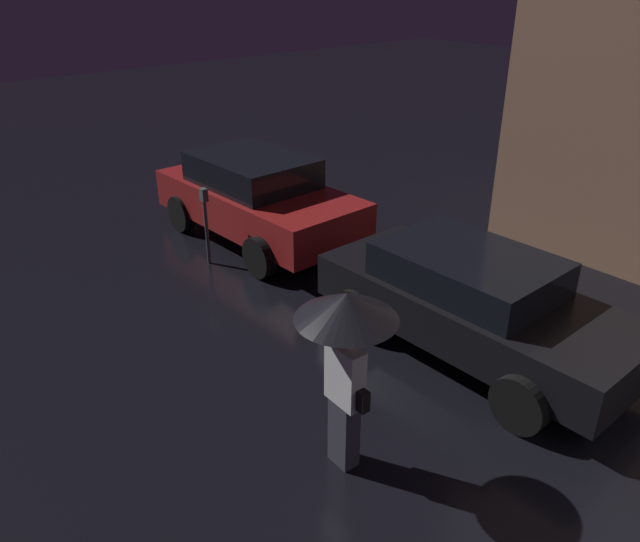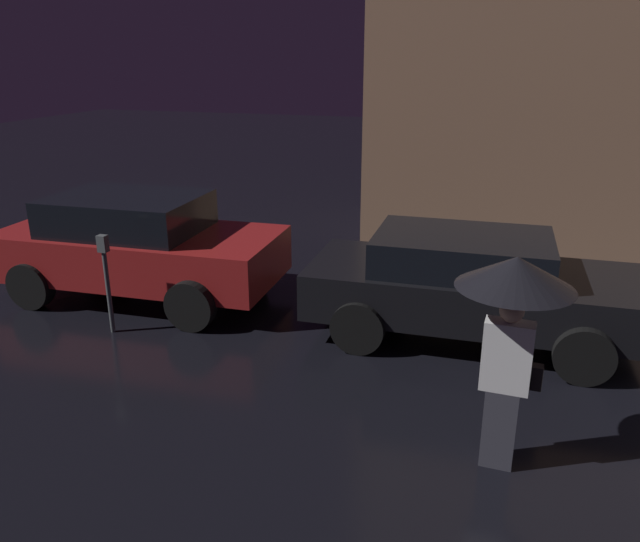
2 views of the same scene
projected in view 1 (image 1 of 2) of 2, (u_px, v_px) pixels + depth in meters
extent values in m
cube|color=maroon|center=(259.00, 204.00, 11.41)|extent=(4.23, 1.97, 0.68)
cube|color=black|center=(252.00, 170.00, 11.26)|extent=(2.22, 1.68, 0.53)
cylinder|color=black|center=(343.00, 229.00, 11.21)|extent=(0.69, 0.22, 0.69)
cylinder|color=black|center=(260.00, 257.00, 10.15)|extent=(0.69, 0.22, 0.69)
cylinder|color=black|center=(260.00, 193.00, 12.98)|extent=(0.69, 0.22, 0.69)
cylinder|color=black|center=(181.00, 213.00, 11.92)|extent=(0.69, 0.22, 0.69)
cube|color=black|center=(474.00, 309.00, 8.05)|extent=(4.24, 1.80, 0.60)
cube|color=black|center=(468.00, 268.00, 7.93)|extent=(2.22, 1.55, 0.45)
cylinder|color=black|center=(599.00, 348.00, 7.79)|extent=(0.68, 0.22, 0.68)
cylinder|color=black|center=(520.00, 404.00, 6.80)|extent=(0.68, 0.22, 0.68)
cylinder|color=black|center=(438.00, 276.00, 9.57)|extent=(0.68, 0.22, 0.68)
cylinder|color=black|center=(357.00, 312.00, 8.58)|extent=(0.68, 0.22, 0.68)
cube|color=#383842|center=(344.00, 432.00, 6.32)|extent=(0.30, 0.21, 0.77)
cube|color=white|center=(345.00, 375.00, 6.01)|extent=(0.42, 0.21, 0.64)
sphere|color=tan|center=(346.00, 338.00, 5.82)|extent=(0.21, 0.21, 0.21)
cylinder|color=black|center=(346.00, 353.00, 5.90)|extent=(0.02, 0.02, 0.76)
cone|color=black|center=(347.00, 306.00, 5.67)|extent=(0.98, 0.98, 0.27)
cube|color=black|center=(361.00, 400.00, 5.92)|extent=(0.16, 0.11, 0.22)
cylinder|color=#4C5154|center=(207.00, 233.00, 10.51)|extent=(0.06, 0.06, 1.13)
cube|color=#4C5154|center=(204.00, 195.00, 10.21)|extent=(0.12, 0.10, 0.22)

